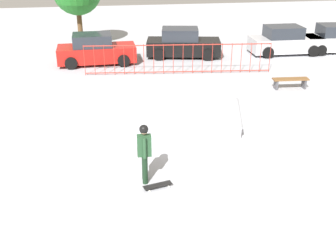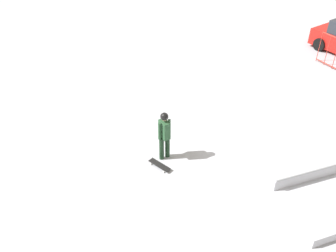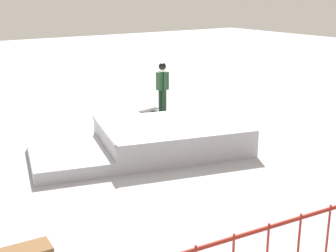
{
  "view_description": "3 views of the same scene",
  "coord_description": "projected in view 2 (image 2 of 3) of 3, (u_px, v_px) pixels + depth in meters",
  "views": [
    {
      "loc": [
        -3.52,
        -12.54,
        6.21
      ],
      "look_at": [
        -1.76,
        -1.16,
        0.9
      ],
      "focal_mm": 43.87,
      "sensor_mm": 36.0,
      "label": 1
    },
    {
      "loc": [
        5.13,
        -7.89,
        7.85
      ],
      "look_at": [
        -2.88,
        -2.48,
        1.0
      ],
      "focal_mm": 39.74,
      "sensor_mm": 36.0,
      "label": 2
    },
    {
      "loc": [
        5.72,
        9.91,
        4.01
      ],
      "look_at": [
        -0.8,
        0.29,
        0.6
      ],
      "focal_mm": 49.48,
      "sensor_mm": 36.0,
      "label": 3
    }
  ],
  "objects": [
    {
      "name": "skater",
      "position": [
        164.0,
        132.0,
        11.56
      ],
      "size": [
        0.39,
        0.44,
        1.73
      ],
      "rotation": [
        0.0,
        0.0,
        3.11
      ],
      "color": "black",
      "rests_on": "ground"
    },
    {
      "name": "skateboard",
      "position": [
        160.0,
        165.0,
        11.71
      ],
      "size": [
        0.82,
        0.4,
        0.09
      ],
      "rotation": [
        0.0,
        0.0,
        3.39
      ],
      "color": "black",
      "rests_on": "ground"
    },
    {
      "name": "skate_ramp",
      "position": [
        286.0,
        153.0,
        11.82
      ],
      "size": [
        5.88,
        3.87,
        0.74
      ],
      "rotation": [
        0.0,
        0.0,
        -0.25
      ],
      "color": "#B0B3BB",
      "rests_on": "ground"
    },
    {
      "name": "ground_plane",
      "position": [
        285.0,
        171.0,
        11.61
      ],
      "size": [
        60.0,
        60.0,
        0.0
      ],
      "primitive_type": "plane",
      "color": "#A8AAB2"
    }
  ]
}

